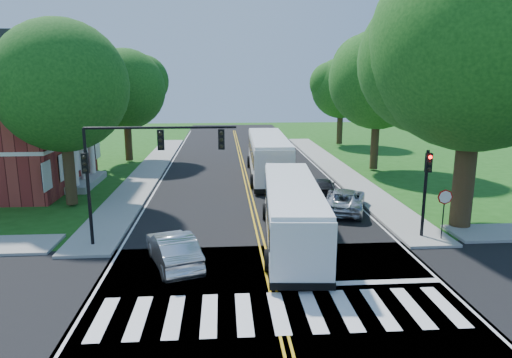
{
  "coord_description": "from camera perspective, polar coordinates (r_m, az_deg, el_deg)",
  "views": [
    {
      "loc": [
        -1.85,
        -14.91,
        7.96
      ],
      "look_at": [
        0.02,
        10.3,
        2.4
      ],
      "focal_mm": 32.0,
      "sensor_mm": 36.0,
      "label": 1
    }
  ],
  "objects": [
    {
      "name": "edge_line_w",
      "position": [
        38.08,
        -11.61,
        0.1
      ],
      "size": [
        0.12,
        70.0,
        0.01
      ],
      "primitive_type": "cube",
      "color": "silver",
      "rests_on": "road"
    },
    {
      "name": "tree_ne_big",
      "position": [
        26.32,
        25.93,
        14.83
      ],
      "size": [
        10.8,
        10.8,
        14.91
      ],
      "color": "#342415",
      "rests_on": "ground"
    },
    {
      "name": "bus_follow",
      "position": [
        37.56,
        1.53,
        2.96
      ],
      "size": [
        3.47,
        13.18,
        3.39
      ],
      "rotation": [
        0.0,
        0.0,
        3.11
      ],
      "color": "white",
      "rests_on": "road"
    },
    {
      "name": "crosswalk",
      "position": [
        16.55,
        2.82,
        -16.28
      ],
      "size": [
        12.6,
        3.0,
        0.01
      ],
      "primitive_type": "cube",
      "color": "silver",
      "rests_on": "road"
    },
    {
      "name": "tree_west_near",
      "position": [
        30.48,
        -23.11,
        10.62
      ],
      "size": [
        8.0,
        8.0,
        11.4
      ],
      "color": "#342415",
      "rests_on": "ground"
    },
    {
      "name": "sidewalk_ne",
      "position": [
        41.93,
        9.86,
        1.38
      ],
      "size": [
        2.6,
        40.0,
        0.15
      ],
      "primitive_type": "cube",
      "color": "gray",
      "rests_on": "ground"
    },
    {
      "name": "signal_nw",
      "position": [
        22.0,
        -14.68,
        2.63
      ],
      "size": [
        7.15,
        0.46,
        5.66
      ],
      "color": "black",
      "rests_on": "ground"
    },
    {
      "name": "signal_ne",
      "position": [
        24.12,
        20.5,
        -0.35
      ],
      "size": [
        0.3,
        0.46,
        4.4
      ],
      "color": "black",
      "rests_on": "ground"
    },
    {
      "name": "road",
      "position": [
        33.9,
        -0.99,
        -1.17
      ],
      "size": [
        14.0,
        96.0,
        0.01
      ],
      "primitive_type": "cube",
      "color": "black",
      "rests_on": "ground"
    },
    {
      "name": "center_line",
      "position": [
        37.8,
        -1.33,
        0.27
      ],
      "size": [
        0.36,
        70.0,
        0.01
      ],
      "primitive_type": "cube",
      "color": "gold",
      "rests_on": "road"
    },
    {
      "name": "tree_east_far",
      "position": [
        56.76,
        10.61,
        11.09
      ],
      "size": [
        7.2,
        7.2,
        10.34
      ],
      "color": "#342415",
      "rests_on": "ground"
    },
    {
      "name": "bus_lead",
      "position": [
        22.55,
        4.53,
        -4.06
      ],
      "size": [
        3.44,
        11.67,
        2.98
      ],
      "rotation": [
        0.0,
        0.0,
        3.06
      ],
      "color": "white",
      "rests_on": "road"
    },
    {
      "name": "stop_bar",
      "position": [
        19.08,
        12.76,
        -12.52
      ],
      "size": [
        6.6,
        0.4,
        0.01
      ],
      "primitive_type": "cube",
      "color": "silver",
      "rests_on": "road"
    },
    {
      "name": "ground",
      "position": [
        17.0,
        2.6,
        -15.52
      ],
      "size": [
        140.0,
        140.0,
        0.0
      ],
      "primitive_type": "plane",
      "color": "#1A4B12",
      "rests_on": "ground"
    },
    {
      "name": "cross_road",
      "position": [
        17.0,
        2.6,
        -15.51
      ],
      "size": [
        60.0,
        12.0,
        0.01
      ],
      "primitive_type": "cube",
      "color": "black",
      "rests_on": "ground"
    },
    {
      "name": "tree_west_far",
      "position": [
        45.84,
        -16.03,
        10.73
      ],
      "size": [
        7.6,
        7.6,
        10.67
      ],
      "color": "#342415",
      "rests_on": "ground"
    },
    {
      "name": "sidewalk_nw",
      "position": [
        41.19,
        -13.16,
        1.04
      ],
      "size": [
        2.6,
        40.0,
        0.15
      ],
      "primitive_type": "cube",
      "color": "gray",
      "rests_on": "ground"
    },
    {
      "name": "stop_sign",
      "position": [
        24.27,
        22.5,
        -2.7
      ],
      "size": [
        0.76,
        0.08,
        2.53
      ],
      "color": "black",
      "rests_on": "ground"
    },
    {
      "name": "tree_east_mid",
      "position": [
        41.13,
        15.03,
        11.85
      ],
      "size": [
        8.4,
        8.4,
        11.93
      ],
      "color": "#342415",
      "rests_on": "ground"
    },
    {
      "name": "suv",
      "position": [
        28.44,
        10.96,
        -2.57
      ],
      "size": [
        3.89,
        5.59,
        1.42
      ],
      "primitive_type": "imported",
      "rotation": [
        0.0,
        0.0,
        2.81
      ],
      "color": "silver",
      "rests_on": "road"
    },
    {
      "name": "hatchback",
      "position": [
        20.23,
        -10.32,
        -8.64
      ],
      "size": [
        2.98,
        4.84,
        1.5
      ],
      "primitive_type": "imported",
      "rotation": [
        0.0,
        0.0,
        3.47
      ],
      "color": "#B6B9BE",
      "rests_on": "road"
    },
    {
      "name": "dark_sedan",
      "position": [
        31.95,
        8.36,
        -1.02
      ],
      "size": [
        2.4,
        4.39,
        1.21
      ],
      "primitive_type": "imported",
      "rotation": [
        0.0,
        0.0,
        2.96
      ],
      "color": "black",
      "rests_on": "road"
    },
    {
      "name": "edge_line_e",
      "position": [
        38.73,
        8.77,
        0.42
      ],
      "size": [
        0.12,
        70.0,
        0.01
      ],
      "primitive_type": "cube",
      "color": "silver",
      "rests_on": "road"
    }
  ]
}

